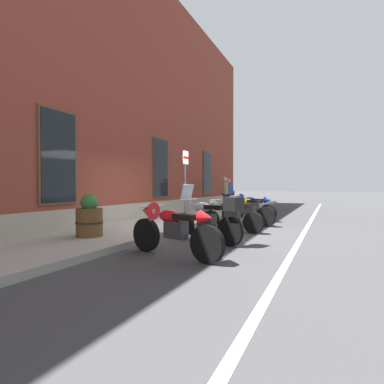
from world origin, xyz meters
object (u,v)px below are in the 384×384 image
barrel_planter (89,218)px  pedestrian_tan_coat (225,192)px  motorcycle_blue_sport (250,206)px  motorcycle_red_sport (171,227)px  motorcycle_black_naked (230,215)px  pedestrian_blue_top (229,192)px  parking_sign (185,175)px  motorcycle_silver_touring (209,218)px  motorcycle_yellow_naked (247,211)px

barrel_planter → pedestrian_tan_coat: bearing=-2.5°
motorcycle_blue_sport → motorcycle_red_sport: bearing=-179.0°
motorcycle_red_sport → motorcycle_black_naked: 3.49m
pedestrian_blue_top → barrel_planter: pedestrian_blue_top is taller
pedestrian_tan_coat → parking_sign: 5.24m
motorcycle_silver_touring → barrel_planter: 2.81m
pedestrian_tan_coat → motorcycle_red_sport: bearing=-167.6°
motorcycle_black_naked → pedestrian_tan_coat: (5.75, 2.10, 0.60)m
pedestrian_blue_top → parking_sign: (-6.04, -0.43, 0.68)m
parking_sign → barrel_planter: size_ratio=2.39×
motorcycle_yellow_naked → barrel_planter: (-4.71, 2.56, 0.08)m
motorcycle_blue_sport → barrel_planter: barrel_planter is taller
motorcycle_black_naked → motorcycle_yellow_naked: size_ratio=1.02×
motorcycle_silver_touring → motorcycle_blue_sport: (5.04, 0.26, -0.01)m
motorcycle_yellow_naked → pedestrian_tan_coat: (4.12, 2.18, 0.57)m
motorcycle_red_sport → pedestrian_blue_top: pedestrian_blue_top is taller
barrel_planter → motorcycle_silver_touring: bearing=-65.4°
motorcycle_black_naked → pedestrian_blue_top: bearing=18.2°
motorcycle_yellow_naked → pedestrian_tan_coat: 4.69m
motorcycle_red_sport → pedestrian_tan_coat: 9.47m
pedestrian_blue_top → motorcycle_black_naked: bearing=-161.8°
motorcycle_silver_touring → motorcycle_black_naked: bearing=2.4°
motorcycle_red_sport → pedestrian_blue_top: (10.09, 2.11, 0.45)m
motorcycle_yellow_naked → motorcycle_blue_sport: 1.53m
motorcycle_blue_sport → barrel_planter: 6.62m
motorcycle_silver_touring → motorcycle_black_naked: 1.91m
motorcycle_yellow_naked → parking_sign: (-1.07, 1.82, 1.20)m
motorcycle_black_naked → motorcycle_yellow_naked: 1.63m
barrel_planter → parking_sign: bearing=-11.4°
motorcycle_silver_touring → pedestrian_tan_coat: pedestrian_tan_coat is taller
pedestrian_blue_top → motorcycle_silver_touring: bearing=-165.2°
motorcycle_red_sport → pedestrian_blue_top: size_ratio=1.40×
pedestrian_tan_coat → barrel_planter: bearing=177.5°
motorcycle_silver_touring → motorcycle_yellow_naked: 3.54m
motorcycle_silver_touring → parking_sign: bearing=36.5°
motorcycle_red_sport → barrel_planter: bearing=80.3°
motorcycle_blue_sport → motorcycle_yellow_naked: bearing=-170.1°
motorcycle_silver_touring → parking_sign: parking_sign is taller
parking_sign → motorcycle_red_sport: bearing=-157.5°
motorcycle_black_naked → motorcycle_blue_sport: bearing=3.3°
motorcycle_red_sport → motorcycle_black_naked: (3.49, -0.06, -0.08)m
motorcycle_yellow_naked → motorcycle_blue_sport: size_ratio=0.99×
motorcycle_blue_sport → motorcycle_silver_touring: bearing=-177.0°
pedestrian_blue_top → barrel_planter: size_ratio=1.55×
motorcycle_black_naked → pedestrian_tan_coat: pedestrian_tan_coat is taller
pedestrian_tan_coat → pedestrian_blue_top: (0.85, 0.07, -0.06)m
pedestrian_tan_coat → motorcycle_yellow_naked: bearing=-152.1°
motorcycle_black_naked → pedestrian_blue_top: size_ratio=1.31×
motorcycle_silver_touring → motorcycle_blue_sport: bearing=3.0°
motorcycle_blue_sport → pedestrian_tan_coat: (2.62, 1.92, 0.50)m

